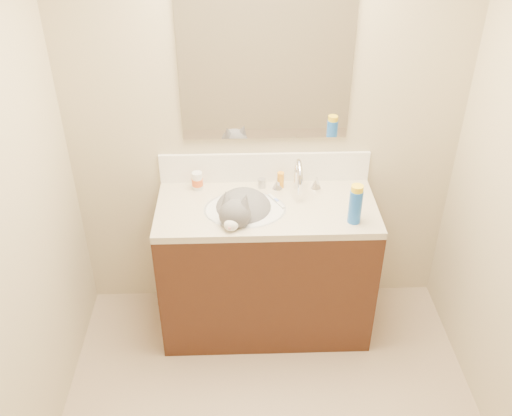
{
  "coord_description": "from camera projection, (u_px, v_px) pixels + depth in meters",
  "views": [
    {
      "loc": [
        -0.14,
        -1.6,
        2.56
      ],
      "look_at": [
        -0.06,
        0.92,
        0.88
      ],
      "focal_mm": 40.0,
      "sensor_mm": 36.0,
      "label": 1
    }
  ],
  "objects": [
    {
      "name": "faucet",
      "position": [
        298.0,
        179.0,
        3.17
      ],
      "size": [
        0.28,
        0.2,
        0.21
      ],
      "color": "silver",
      "rests_on": "counter_slab"
    },
    {
      "name": "amber_bottle",
      "position": [
        281.0,
        180.0,
        3.23
      ],
      "size": [
        0.04,
        0.04,
        0.1
      ],
      "primitive_type": "cylinder",
      "rotation": [
        0.0,
        0.0,
        0.14
      ],
      "color": "orange",
      "rests_on": "counter_slab"
    },
    {
      "name": "toothbrush",
      "position": [
        276.0,
        201.0,
        3.12
      ],
      "size": [
        0.09,
        0.14,
        0.01
      ],
      "primitive_type": "cube",
      "rotation": [
        0.0,
        0.0,
        0.49
      ],
      "color": "silver",
      "rests_on": "counter_slab"
    },
    {
      "name": "mirror",
      "position": [
        266.0,
        68.0,
        2.94
      ],
      "size": [
        0.9,
        0.02,
        0.8
      ],
      "primitive_type": "cube",
      "color": "white",
      "rests_on": "room_shell"
    },
    {
      "name": "silver_jar",
      "position": [
        262.0,
        183.0,
        3.24
      ],
      "size": [
        0.06,
        0.06,
        0.05
      ],
      "primitive_type": "cylinder",
      "rotation": [
        0.0,
        0.0,
        0.38
      ],
      "color": "#B7B7BC",
      "rests_on": "counter_slab"
    },
    {
      "name": "backsplash",
      "position": [
        265.0,
        167.0,
        3.26
      ],
      "size": [
        1.2,
        0.02,
        0.18
      ],
      "primitive_type": "cube",
      "color": "white",
      "rests_on": "counter_slab"
    },
    {
      "name": "toothbrush_head",
      "position": [
        276.0,
        201.0,
        3.12
      ],
      "size": [
        0.03,
        0.03,
        0.02
      ],
      "primitive_type": "cube",
      "rotation": [
        0.0,
        0.0,
        0.49
      ],
      "color": "#708DEF",
      "rests_on": "counter_slab"
    },
    {
      "name": "cat",
      "position": [
        242.0,
        213.0,
        3.07
      ],
      "size": [
        0.41,
        0.48,
        0.34
      ],
      "rotation": [
        0.0,
        0.0,
        -0.29
      ],
      "color": "#545154",
      "rests_on": "basin"
    },
    {
      "name": "vanity_cabinet",
      "position": [
        266.0,
        270.0,
        3.34
      ],
      "size": [
        1.2,
        0.55,
        0.82
      ],
      "primitive_type": "cube",
      "color": "#381B0F",
      "rests_on": "ground"
    },
    {
      "name": "pill_label",
      "position": [
        197.0,
        182.0,
        3.21
      ],
      "size": [
        0.07,
        0.07,
        0.04
      ],
      "primitive_type": "cylinder",
      "rotation": [
        0.0,
        0.0,
        0.13
      ],
      "color": "#DC5924",
      "rests_on": "pill_bottle"
    },
    {
      "name": "room_shell",
      "position": [
        283.0,
        210.0,
        1.94
      ],
      "size": [
        2.24,
        2.54,
        2.52
      ],
      "color": "#BDAD8D",
      "rests_on": "ground"
    },
    {
      "name": "basin",
      "position": [
        245.0,
        220.0,
        3.1
      ],
      "size": [
        0.45,
        0.36,
        0.14
      ],
      "primitive_type": "ellipsoid",
      "color": "silver",
      "rests_on": "vanity_cabinet"
    },
    {
      "name": "spray_can",
      "position": [
        355.0,
        207.0,
        2.92
      ],
      "size": [
        0.07,
        0.07,
        0.19
      ],
      "primitive_type": "cylinder",
      "rotation": [
        0.0,
        0.0,
        -0.06
      ],
      "color": "blue",
      "rests_on": "counter_slab"
    },
    {
      "name": "counter_slab",
      "position": [
        267.0,
        209.0,
        3.1
      ],
      "size": [
        1.2,
        0.55,
        0.04
      ],
      "primitive_type": "cube",
      "color": "#C4B69A",
      "rests_on": "vanity_cabinet"
    },
    {
      "name": "spray_cap",
      "position": [
        357.0,
        189.0,
        2.86
      ],
      "size": [
        0.07,
        0.07,
        0.04
      ],
      "primitive_type": "cylinder",
      "rotation": [
        0.0,
        0.0,
        -0.06
      ],
      "color": "yellow",
      "rests_on": "spray_can"
    },
    {
      "name": "pill_bottle",
      "position": [
        197.0,
        181.0,
        3.21
      ],
      "size": [
        0.06,
        0.06,
        0.11
      ],
      "primitive_type": "cylinder",
      "rotation": [
        0.0,
        0.0,
        0.13
      ],
      "color": "silver",
      "rests_on": "counter_slab"
    }
  ]
}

